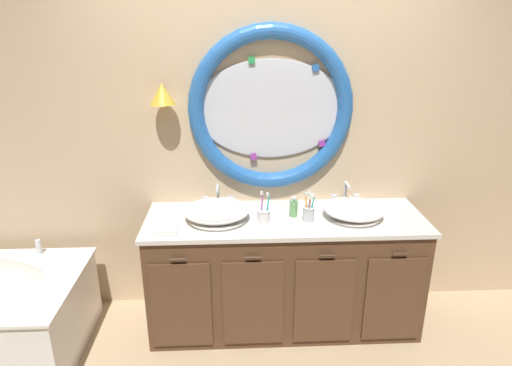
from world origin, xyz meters
TOP-DOWN VIEW (x-y plane):
  - ground_plane at (0.00, 0.00)m, footprint 14.00×14.00m
  - back_wall_assembly at (0.00, 0.58)m, footprint 6.40×0.26m
  - vanity_counter at (0.11, 0.25)m, footprint 1.90×0.65m
  - sink_basin_left at (-0.35, 0.22)m, footprint 0.44×0.44m
  - sink_basin_right at (0.58, 0.22)m, footprint 0.41×0.41m
  - faucet_set_left at (-0.35, 0.47)m, footprint 0.23×0.12m
  - faucet_set_right at (0.58, 0.47)m, footprint 0.22×0.13m
  - toothbrush_holder_left at (-0.04, 0.18)m, footprint 0.09×0.09m
  - toothbrush_holder_right at (0.26, 0.18)m, footprint 0.08×0.08m
  - soap_dispenser at (0.17, 0.26)m, footprint 0.06×0.06m
  - folded_hand_towel at (-0.67, 0.05)m, footprint 0.14×0.13m

SIDE VIEW (x-z plane):
  - ground_plane at x=0.00m, z-range 0.00..0.00m
  - vanity_counter at x=0.11m, z-range 0.00..0.85m
  - folded_hand_towel at x=-0.67m, z-range 0.84..0.87m
  - toothbrush_holder_left at x=-0.04m, z-range 0.79..1.00m
  - sink_basin_right at x=0.58m, z-range 0.85..0.96m
  - toothbrush_holder_right at x=0.26m, z-range 0.80..1.01m
  - faucet_set_left at x=-0.35m, z-range 0.83..0.99m
  - soap_dispenser at x=0.17m, z-range 0.83..0.98m
  - faucet_set_right at x=0.58m, z-range 0.82..1.00m
  - sink_basin_left at x=-0.35m, z-range 0.85..0.98m
  - back_wall_assembly at x=0.00m, z-range 0.03..2.63m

